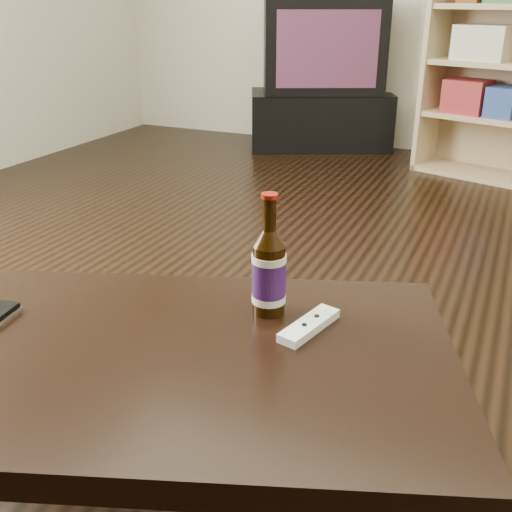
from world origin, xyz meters
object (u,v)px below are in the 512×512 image
at_px(bookshelf, 492,58).
at_px(coffee_table, 160,375).
at_px(tv, 323,47).
at_px(remote, 309,325).
at_px(tv_stand, 320,120).
at_px(beer_bottle, 269,272).

height_order(bookshelf, coffee_table, bookshelf).
height_order(tv, remote, tv).
height_order(coffee_table, remote, remote).
bearing_deg(tv, tv_stand, 90.00).
relative_size(tv, remote, 5.76).
bearing_deg(beer_bottle, coffee_table, -120.59).
bearing_deg(bookshelf, tv, -177.20).
bearing_deg(coffee_table, bookshelf, 84.14).
relative_size(beer_bottle, remote, 1.56).
xyz_separation_m(bookshelf, coffee_table, (-0.33, -3.23, -0.35)).
bearing_deg(beer_bottle, tv, 106.46).
relative_size(tv_stand, coffee_table, 0.79).
bearing_deg(remote, tv_stand, 122.12).
bearing_deg(tv_stand, tv, -90.00).
xyz_separation_m(coffee_table, beer_bottle, (0.14, 0.23, 0.15)).
bearing_deg(remote, bookshelf, 102.48).
bearing_deg(tv_stand, bookshelf, -39.67).
distance_m(bookshelf, beer_bottle, 3.02).
distance_m(tv_stand, bookshelf, 1.32).
xyz_separation_m(bookshelf, remote, (-0.09, -3.04, -0.28)).
bearing_deg(tv_stand, coffee_table, -101.34).
height_order(tv, coffee_table, tv).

